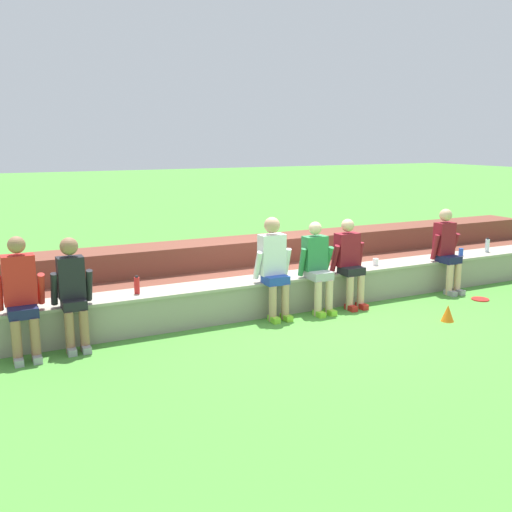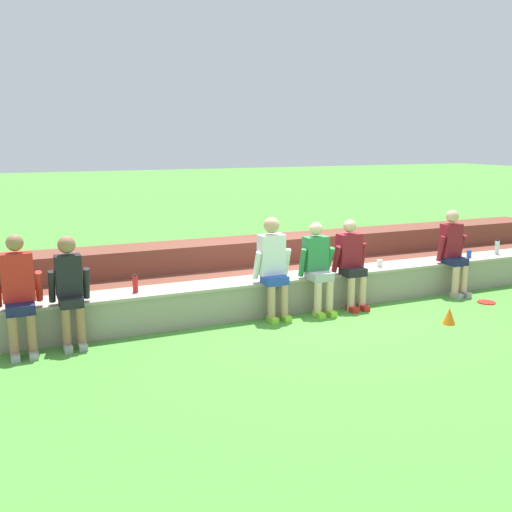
% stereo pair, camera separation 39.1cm
% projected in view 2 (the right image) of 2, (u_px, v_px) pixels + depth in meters
% --- Properties ---
extents(ground_plane, '(80.00, 80.00, 0.00)m').
position_uv_depth(ground_plane, '(317.00, 311.00, 8.66)').
color(ground_plane, '#4C9338').
extents(stone_seating_wall, '(9.94, 0.58, 0.52)m').
position_uv_depth(stone_seating_wall, '(309.00, 289.00, 8.85)').
color(stone_seating_wall, gray).
rests_on(stone_seating_wall, ground).
extents(brick_bleachers, '(12.05, 1.52, 0.83)m').
position_uv_depth(brick_bleachers, '(272.00, 267.00, 10.01)').
color(brick_bleachers, brown).
rests_on(brick_bleachers, ground).
extents(person_far_left, '(0.54, 0.54, 1.43)m').
position_uv_depth(person_far_left, '(19.00, 291.00, 6.85)').
color(person_far_left, '#996B4C').
rests_on(person_far_left, ground).
extents(person_left_of_center, '(0.49, 0.47, 1.37)m').
position_uv_depth(person_left_of_center, '(70.00, 288.00, 7.10)').
color(person_left_of_center, '#996B4C').
rests_on(person_left_of_center, ground).
extents(person_center, '(0.55, 0.49, 1.45)m').
position_uv_depth(person_center, '(273.00, 264.00, 8.20)').
color(person_center, tan).
rests_on(person_center, ground).
extents(person_right_of_center, '(0.53, 0.52, 1.34)m').
position_uv_depth(person_right_of_center, '(318.00, 266.00, 8.46)').
color(person_right_of_center, beige).
rests_on(person_right_of_center, ground).
extents(person_far_right, '(0.54, 0.50, 1.34)m').
position_uv_depth(person_far_right, '(351.00, 261.00, 8.73)').
color(person_far_right, '#DBAD89').
rests_on(person_far_right, ground).
extents(person_rightmost_edge, '(0.50, 0.52, 1.39)m').
position_uv_depth(person_rightmost_edge, '(453.00, 250.00, 9.48)').
color(person_rightmost_edge, '#DBAD89').
rests_on(person_rightmost_edge, ground).
extents(water_bottle_mid_right, '(0.08, 0.08, 0.25)m').
position_uv_depth(water_bottle_mid_right, '(497.00, 247.00, 10.27)').
color(water_bottle_mid_right, silver).
rests_on(water_bottle_mid_right, stone_seating_wall).
extents(water_bottle_near_left, '(0.07, 0.07, 0.24)m').
position_uv_depth(water_bottle_near_left, '(135.00, 284.00, 7.72)').
color(water_bottle_near_left, red).
rests_on(water_bottle_near_left, stone_seating_wall).
extents(plastic_cup_left_end, '(0.08, 0.08, 0.13)m').
position_uv_depth(plastic_cup_left_end, '(469.00, 254.00, 9.98)').
color(plastic_cup_left_end, blue).
rests_on(plastic_cup_left_end, stone_seating_wall).
extents(plastic_cup_right_end, '(0.09, 0.09, 0.11)m').
position_uv_depth(plastic_cup_right_end, '(379.00, 263.00, 9.26)').
color(plastic_cup_right_end, white).
rests_on(plastic_cup_right_end, stone_seating_wall).
extents(frisbee, '(0.27, 0.27, 0.02)m').
position_uv_depth(frisbee, '(486.00, 302.00, 9.10)').
color(frisbee, red).
rests_on(frisbee, ground).
extents(sports_cone, '(0.18, 0.18, 0.24)m').
position_uv_depth(sports_cone, '(449.00, 316.00, 8.04)').
color(sports_cone, orange).
rests_on(sports_cone, ground).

